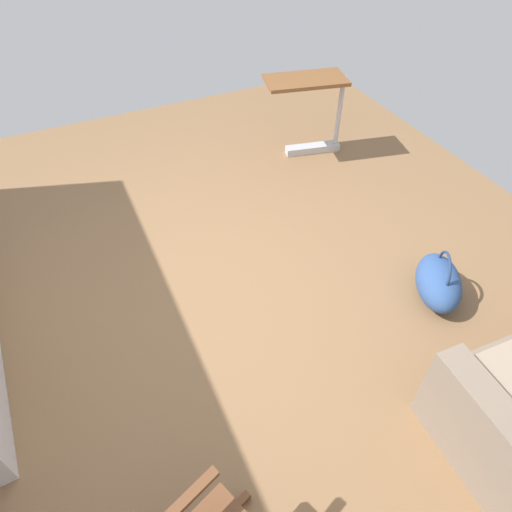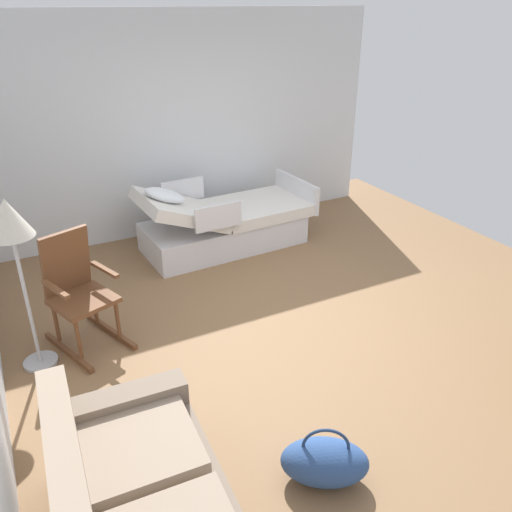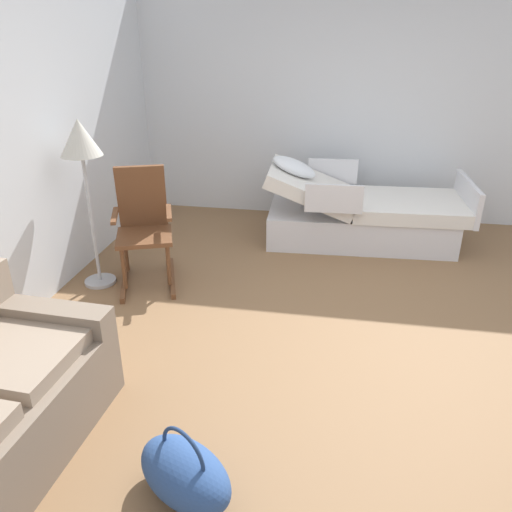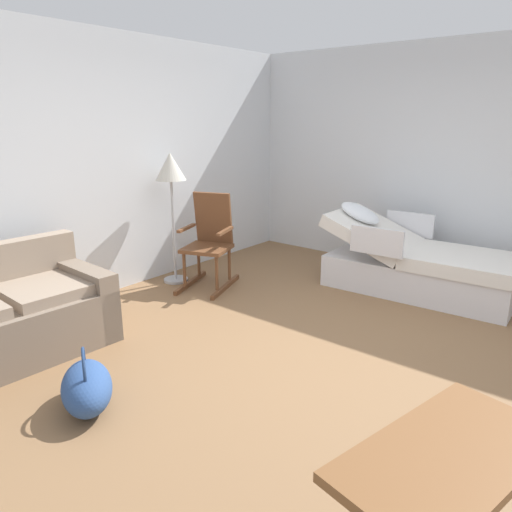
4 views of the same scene
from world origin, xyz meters
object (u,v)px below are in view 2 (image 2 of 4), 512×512
at_px(floor_lamp, 11,230).
at_px(hospital_bed, 224,224).
at_px(duffel_bag, 325,462).
at_px(rocking_chair, 78,292).

bearing_deg(floor_lamp, hospital_bed, -58.67).
relative_size(hospital_bed, duffel_bag, 3.33).
bearing_deg(duffel_bag, floor_lamp, 35.01).
xyz_separation_m(hospital_bed, rocking_chair, (-1.26, 1.94, 0.21)).
relative_size(rocking_chair, duffel_bag, 1.63).
bearing_deg(rocking_chair, hospital_bed, -56.89).
distance_m(rocking_chair, floor_lamp, 0.85).
xyz_separation_m(rocking_chair, duffel_bag, (-2.25, -1.06, -0.35)).
relative_size(floor_lamp, duffel_bag, 2.30).
bearing_deg(hospital_bed, floor_lamp, 121.33).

